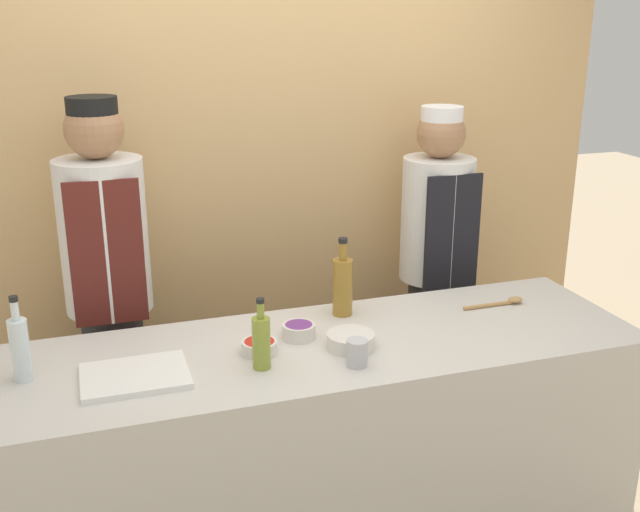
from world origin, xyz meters
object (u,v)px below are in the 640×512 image
(bottle_oil, at_px, (261,341))
(bottle_vinegar, at_px, (343,285))
(wooden_spoon, at_px, (502,302))
(bottle_clear, at_px, (20,348))
(cutting_board, at_px, (135,376))
(sauce_bowl_orange, at_px, (351,340))
(chef_right, at_px, (434,269))
(cup_steel, at_px, (357,353))
(chef_left, at_px, (110,294))
(sauce_bowl_purple, at_px, (299,330))
(sauce_bowl_red, at_px, (260,347))

(bottle_oil, xyz_separation_m, bottle_vinegar, (0.41, 0.35, 0.03))
(wooden_spoon, bearing_deg, bottle_clear, -177.57)
(bottle_vinegar, relative_size, wooden_spoon, 1.18)
(bottle_oil, bearing_deg, wooden_spoon, 12.51)
(cutting_board, bearing_deg, sauce_bowl_orange, 0.18)
(chef_right, bearing_deg, bottle_clear, -160.85)
(bottle_oil, relative_size, bottle_vinegar, 0.79)
(cutting_board, xyz_separation_m, wooden_spoon, (1.45, 0.18, 0.00))
(bottle_clear, bearing_deg, bottle_vinegar, 9.37)
(bottle_oil, relative_size, cup_steel, 2.68)
(bottle_clear, height_order, cup_steel, bottle_clear)
(cup_steel, height_order, chef_left, chef_left)
(sauce_bowl_purple, distance_m, cutting_board, 0.61)
(bottle_oil, bearing_deg, bottle_vinegar, 40.35)
(sauce_bowl_orange, height_order, bottle_vinegar, bottle_vinegar)
(bottle_clear, distance_m, wooden_spoon, 1.80)
(sauce_bowl_red, distance_m, bottle_vinegar, 0.47)
(cup_steel, bearing_deg, sauce_bowl_red, 145.98)
(sauce_bowl_purple, height_order, cup_steel, cup_steel)
(sauce_bowl_purple, xyz_separation_m, wooden_spoon, (0.86, 0.05, -0.02))
(bottle_oil, distance_m, bottle_vinegar, 0.54)
(bottle_vinegar, height_order, chef_left, chef_left)
(cutting_board, bearing_deg, chef_left, 92.97)
(sauce_bowl_orange, distance_m, wooden_spoon, 0.74)
(bottle_oil, bearing_deg, bottle_clear, 168.16)
(sauce_bowl_red, height_order, cup_steel, cup_steel)
(bottle_clear, bearing_deg, bottle_oil, -11.84)
(bottle_oil, distance_m, chef_left, 0.89)
(bottle_oil, height_order, wooden_spoon, bottle_oil)
(sauce_bowl_red, height_order, cutting_board, sauce_bowl_red)
(sauce_bowl_red, relative_size, bottle_clear, 0.44)
(sauce_bowl_orange, height_order, bottle_clear, bottle_clear)
(sauce_bowl_orange, relative_size, bottle_clear, 0.59)
(sauce_bowl_red, relative_size, chef_left, 0.07)
(chef_right, bearing_deg, bottle_vinegar, -145.29)
(bottle_vinegar, bearing_deg, bottle_clear, -170.63)
(sauce_bowl_orange, relative_size, cup_steel, 1.85)
(chef_left, bearing_deg, cutting_board, -87.03)
(chef_left, bearing_deg, cup_steel, -48.67)
(sauce_bowl_red, height_order, chef_left, chef_left)
(cutting_board, distance_m, chef_right, 1.59)
(sauce_bowl_orange, distance_m, bottle_clear, 1.09)
(bottle_oil, distance_m, chef_right, 1.28)
(bottle_oil, distance_m, cup_steel, 0.32)
(chef_right, bearing_deg, sauce_bowl_orange, -133.66)
(sauce_bowl_red, bearing_deg, bottle_vinegar, 31.48)
(sauce_bowl_purple, bearing_deg, bottle_clear, -178.17)
(sauce_bowl_red, xyz_separation_m, bottle_oil, (-0.02, -0.11, 0.07))
(sauce_bowl_purple, height_order, bottle_clear, bottle_clear)
(sauce_bowl_red, relative_size, cup_steel, 1.38)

